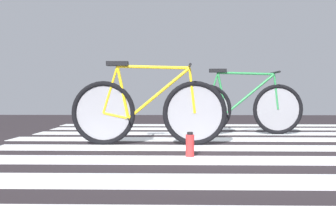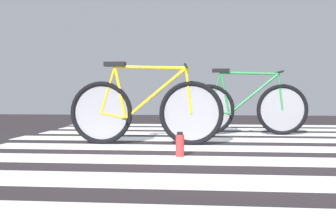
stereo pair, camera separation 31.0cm
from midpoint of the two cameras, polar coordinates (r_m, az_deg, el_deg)
The scene contains 5 objects.
ground at distance 3.75m, azimuth 11.61°, elevation -6.25°, with size 18.00×14.00×0.02m.
crosswalk_markings at distance 3.97m, azimuth 10.87°, elevation -5.59°, with size 5.48×6.51×0.00m.
bicycle_1_of_2 at distance 4.16m, azimuth -1.36°, elevation 0.13°, with size 1.74×0.52×0.93m.
bicycle_2_of_2 at distance 5.37m, azimuth 13.39°, elevation 0.58°, with size 1.74×0.52×0.93m.
water_bottle at distance 3.37m, azimuth 4.48°, elevation -5.18°, with size 0.08×0.08×0.23m.
Camera 2 is at (-0.27, -3.68, 0.57)m, focal length 39.81 mm.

